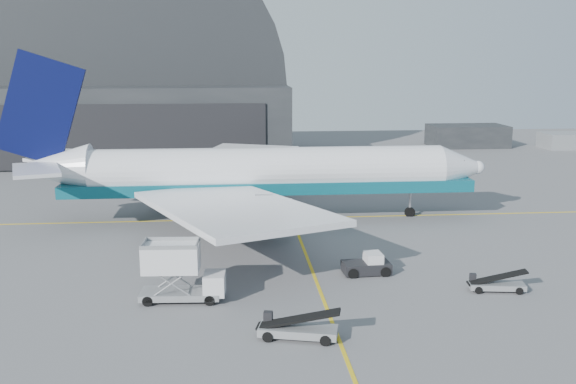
{
  "coord_description": "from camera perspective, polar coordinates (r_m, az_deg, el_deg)",
  "views": [
    {
      "loc": [
        -6.12,
        -44.33,
        16.32
      ],
      "look_at": [
        -1.13,
        11.85,
        4.5
      ],
      "focal_mm": 40.0,
      "sensor_mm": 36.0,
      "label": 1
    }
  ],
  "objects": [
    {
      "name": "airliner",
      "position": [
        65.05,
        -3.45,
        1.64
      ],
      "size": [
        49.23,
        47.74,
        17.28
      ],
      "color": "white",
      "rests_on": "ground"
    },
    {
      "name": "taxi_lines",
      "position": [
        59.6,
        1.01,
        -4.05
      ],
      "size": [
        80.0,
        42.12,
        0.02
      ],
      "color": "gold",
      "rests_on": "ground"
    },
    {
      "name": "belt_loader_a",
      "position": [
        38.84,
        0.82,
        -12.07
      ],
      "size": [
        5.08,
        2.65,
        1.9
      ],
      "rotation": [
        0.0,
        0.0,
        -0.24
      ],
      "color": "gray",
      "rests_on": "ground"
    },
    {
      "name": "catering_truck",
      "position": [
        44.54,
        -9.67,
        -7.09
      ],
      "size": [
        5.87,
        2.49,
        3.96
      ],
      "rotation": [
        0.0,
        0.0,
        -0.06
      ],
      "color": "gray",
      "rests_on": "ground"
    },
    {
      "name": "belt_loader_b",
      "position": [
        48.51,
        18.0,
        -7.82
      ],
      "size": [
        4.23,
        1.91,
        1.58
      ],
      "rotation": [
        0.0,
        0.0,
        -0.14
      ],
      "color": "gray",
      "rests_on": "ground"
    },
    {
      "name": "pushback_tug",
      "position": [
        50.11,
        7.09,
        -6.51
      ],
      "size": [
        3.72,
        2.31,
        1.67
      ],
      "rotation": [
        0.0,
        0.0,
        0.06
      ],
      "color": "black",
      "rests_on": "ground"
    },
    {
      "name": "distant_bldg_a",
      "position": [
        125.48,
        15.59,
        3.93
      ],
      "size": [
        14.0,
        8.0,
        4.0
      ],
      "primitive_type": "cube",
      "color": "black",
      "rests_on": "ground"
    },
    {
      "name": "ground",
      "position": [
        47.64,
        2.64,
        -8.21
      ],
      "size": [
        200.0,
        200.0,
        0.0
      ],
      "primitive_type": "plane",
      "color": "#565659",
      "rests_on": "ground"
    },
    {
      "name": "hangar",
      "position": [
        110.63,
        -13.46,
        8.0
      ],
      "size": [
        50.0,
        28.3,
        28.0
      ],
      "color": "black",
      "rests_on": "ground"
    },
    {
      "name": "traffic_cone",
      "position": [
        53.96,
        7.45,
        -5.62
      ],
      "size": [
        0.33,
        0.33,
        0.48
      ],
      "color": "red",
      "rests_on": "ground"
    },
    {
      "name": "distant_bldg_b",
      "position": [
        128.92,
        23.32,
        3.6
      ],
      "size": [
        8.0,
        6.0,
        2.8
      ],
      "primitive_type": "cube",
      "color": "gray",
      "rests_on": "ground"
    }
  ]
}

